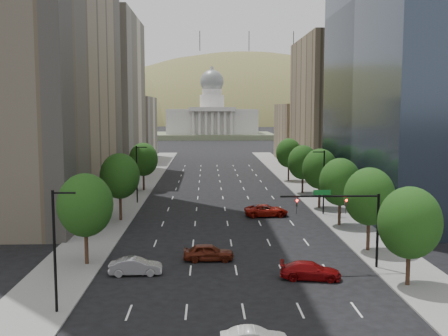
{
  "coord_description": "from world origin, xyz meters",
  "views": [
    {
      "loc": [
        -2.63,
        -17.49,
        14.69
      ],
      "look_at": [
        -0.69,
        42.72,
        8.0
      ],
      "focal_mm": 42.84,
      "sensor_mm": 36.0,
      "label": 1
    }
  ],
  "objects": [
    {
      "name": "tree_right_1",
      "position": [
        14.0,
        36.0,
        5.75
      ],
      "size": [
        5.2,
        5.2,
        8.75
      ],
      "color": "#382316",
      "rests_on": "ground"
    },
    {
      "name": "car_red_far",
      "position": [
        5.5,
        54.4,
        0.83
      ],
      "size": [
        6.16,
        3.27,
        1.65
      ],
      "primitive_type": "imported",
      "rotation": [
        0.0,
        0.0,
        1.66
      ],
      "color": "maroon",
      "rests_on": "ground"
    },
    {
      "name": "tree_left_2",
      "position": [
        -14.0,
        78.0,
        5.68
      ],
      "size": [
        5.2,
        5.2,
        8.68
      ],
      "color": "#382316",
      "rests_on": "ground"
    },
    {
      "name": "tree_left_1",
      "position": [
        -14.0,
        52.0,
        5.96
      ],
      "size": [
        5.2,
        5.2,
        8.97
      ],
      "color": "#382316",
      "rests_on": "ground"
    },
    {
      "name": "tree_right_0",
      "position": [
        14.0,
        25.0,
        5.39
      ],
      "size": [
        5.2,
        5.2,
        8.39
      ],
      "color": "#382316",
      "rests_on": "ground"
    },
    {
      "name": "sidewalk_left",
      "position": [
        -15.5,
        60.0,
        0.07
      ],
      "size": [
        6.0,
        200.0,
        0.15
      ],
      "primitive_type": "cube",
      "color": "slate",
      "rests_on": "ground"
    },
    {
      "name": "sidewalk_right",
      "position": [
        15.5,
        60.0,
        0.07
      ],
      "size": [
        6.0,
        200.0,
        0.15
      ],
      "primitive_type": "cube",
      "color": "slate",
      "rests_on": "ground"
    },
    {
      "name": "car_silver",
      "position": [
        -9.0,
        28.89,
        0.77
      ],
      "size": [
        4.75,
        1.84,
        1.54
      ],
      "primitive_type": "imported",
      "rotation": [
        0.0,
        0.0,
        1.61
      ],
      "color": "#9A9A9F",
      "rests_on": "ground"
    },
    {
      "name": "foothills",
      "position": [
        34.67,
        599.39,
        -37.78
      ],
      "size": [
        720.0,
        413.0,
        263.0
      ],
      "color": "olive",
      "rests_on": "ground"
    },
    {
      "name": "car_maroon",
      "position": [
        -2.5,
        33.13,
        0.84
      ],
      "size": [
        4.94,
        2.05,
        1.67
      ],
      "primitive_type": "imported",
      "rotation": [
        0.0,
        0.0,
        1.59
      ],
      "color": "#4F190D",
      "rests_on": "ground"
    },
    {
      "name": "streetlight_rn",
      "position": [
        13.44,
        55.0,
        4.84
      ],
      "size": [
        1.7,
        0.2,
        9.0
      ],
      "color": "black",
      "rests_on": "ground"
    },
    {
      "name": "filler_left",
      "position": [
        -25.0,
        136.0,
        9.0
      ],
      "size": [
        14.0,
        26.0,
        18.0
      ],
      "primitive_type": "cube",
      "color": "beige",
      "rests_on": "ground"
    },
    {
      "name": "car_red_near",
      "position": [
        6.29,
        27.16,
        0.76
      ],
      "size": [
        5.5,
        2.85,
        1.53
      ],
      "primitive_type": "imported",
      "rotation": [
        0.0,
        0.0,
        1.43
      ],
      "color": "maroon",
      "rests_on": "ground"
    },
    {
      "name": "parking_tan_right",
      "position": [
        25.0,
        100.0,
        15.0
      ],
      "size": [
        14.0,
        30.0,
        30.0
      ],
      "primitive_type": "cube",
      "color": "#8C7759",
      "rests_on": "ground"
    },
    {
      "name": "filler_right",
      "position": [
        25.0,
        133.0,
        8.0
      ],
      "size": [
        14.0,
        26.0,
        16.0
      ],
      "primitive_type": "cube",
      "color": "#8C7759",
      "rests_on": "ground"
    },
    {
      "name": "tree_right_5",
      "position": [
        14.0,
        90.0,
        5.75
      ],
      "size": [
        5.2,
        5.2,
        8.75
      ],
      "color": "#382316",
      "rests_on": "ground"
    },
    {
      "name": "streetlight_ln",
      "position": [
        -13.44,
        65.0,
        4.84
      ],
      "size": [
        1.7,
        0.2,
        9.0
      ],
      "color": "black",
      "rests_on": "ground"
    },
    {
      "name": "streetlight_ls",
      "position": [
        -13.44,
        20.0,
        4.84
      ],
      "size": [
        1.7,
        0.2,
        9.0
      ],
      "color": "black",
      "rests_on": "ground"
    },
    {
      "name": "midrise_cream_left",
      "position": [
        -25.0,
        103.0,
        17.5
      ],
      "size": [
        14.0,
        30.0,
        35.0
      ],
      "primitive_type": "cube",
      "color": "beige",
      "rests_on": "ground"
    },
    {
      "name": "tree_right_4",
      "position": [
        14.0,
        74.0,
        5.46
      ],
      "size": [
        5.2,
        5.2,
        8.46
      ],
      "color": "#382316",
      "rests_on": "ground"
    },
    {
      "name": "capitol",
      "position": [
        0.0,
        249.71,
        8.58
      ],
      "size": [
        60.0,
        40.0,
        35.2
      ],
      "color": "#596647",
      "rests_on": "ground"
    },
    {
      "name": "tree_left_0",
      "position": [
        -14.0,
        32.0,
        5.75
      ],
      "size": [
        5.2,
        5.2,
        8.75
      ],
      "color": "#382316",
      "rests_on": "ground"
    },
    {
      "name": "tree_right_2",
      "position": [
        14.0,
        48.0,
        5.6
      ],
      "size": [
        5.2,
        5.2,
        8.61
      ],
      "color": "#382316",
      "rests_on": "ground"
    },
    {
      "name": "traffic_signal",
      "position": [
        10.53,
        30.0,
        5.17
      ],
      "size": [
        9.12,
        0.4,
        7.38
      ],
      "color": "black",
      "rests_on": "ground"
    },
    {
      "name": "tree_right_3",
      "position": [
        14.0,
        60.0,
        5.89
      ],
      "size": [
        5.2,
        5.2,
        8.89
      ],
      "color": "#382316",
      "rests_on": "ground"
    }
  ]
}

